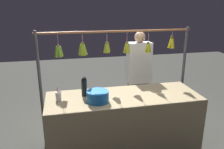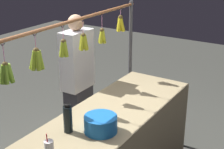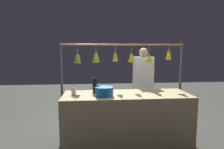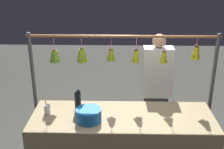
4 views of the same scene
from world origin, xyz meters
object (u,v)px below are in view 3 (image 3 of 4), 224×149
Objects in this scene: water_bottle at (95,86)px; drink_cup at (74,91)px; vendor_person at (143,88)px; blue_bucket at (104,92)px.

water_bottle is 1.40× the size of drink_cup.
water_bottle is at bearing 33.92° from vendor_person.
vendor_person is at bearing -133.32° from blue_bucket.
water_bottle is 0.16× the size of vendor_person.
blue_bucket is 0.50m from drink_cup.
vendor_person reaches higher than drink_cup.
drink_cup is at bearing 29.74° from vendor_person.
vendor_person is at bearing -146.08° from water_bottle.
water_bottle is at bearing -57.32° from blue_bucket.
water_bottle reaches higher than blue_bucket.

